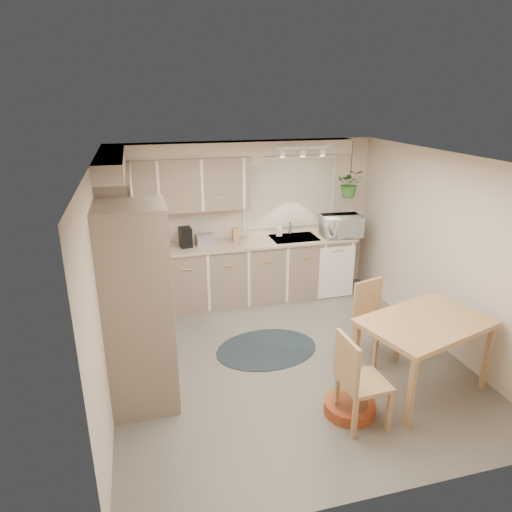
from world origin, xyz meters
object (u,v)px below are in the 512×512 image
object	(u,v)px
dining_table	(421,355)
microwave	(342,224)
chair_left	(364,380)
chair_back	(378,322)
pet_bed	(350,407)
braided_rug	(267,349)

from	to	relation	value
dining_table	microwave	size ratio (longest dim) A/B	2.19
chair_left	chair_back	xyz separation A→B (m)	(0.71, 1.02, -0.00)
chair_back	chair_left	bearing A→B (deg)	40.01
chair_left	pet_bed	world-z (taller)	chair_left
chair_left	pet_bed	xyz separation A→B (m)	(-0.05, 0.15, -0.42)
dining_table	chair_left	distance (m)	0.92
chair_back	braided_rug	xyz separation A→B (m)	(-1.23, 0.51, -0.47)
chair_left	braided_rug	distance (m)	1.68
dining_table	chair_left	world-z (taller)	chair_left
dining_table	chair_left	size ratio (longest dim) A/B	1.37
chair_left	dining_table	bearing A→B (deg)	109.22
chair_left	microwave	world-z (taller)	microwave
braided_rug	pet_bed	size ratio (longest dim) A/B	2.51
chair_left	braided_rug	xyz separation A→B (m)	(-0.52, 1.53, -0.47)
chair_left	braided_rug	bearing A→B (deg)	-163.57
chair_back	braided_rug	bearing A→B (deg)	-37.73
chair_left	pet_bed	bearing A→B (deg)	-164.43
chair_left	pet_bed	size ratio (longest dim) A/B	1.84
dining_table	pet_bed	world-z (taller)	dining_table
chair_back	pet_bed	bearing A→B (deg)	33.72
braided_rug	microwave	distance (m)	2.43
dining_table	chair_left	bearing A→B (deg)	-158.35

